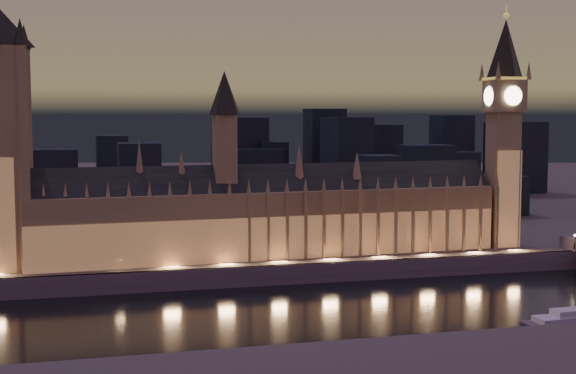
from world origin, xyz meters
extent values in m
plane|color=black|center=(0.00, 0.00, 0.00)|extent=(2000.00, 2000.00, 0.00)
cube|color=#47333E|center=(0.00, 520.00, 4.00)|extent=(2000.00, 960.00, 8.00)
cube|color=#4C4058|center=(0.00, 41.00, 4.00)|extent=(2000.00, 2.50, 8.00)
cube|color=#8D7158|center=(-0.26, 62.00, 22.00)|extent=(200.74, 29.80, 28.00)
cube|color=#B97E4C|center=(-0.26, 51.75, 17.00)|extent=(200.00, 0.50, 18.00)
cube|color=black|center=(-0.26, 62.00, 39.00)|extent=(200.56, 26.07, 16.26)
cube|color=#8D7158|center=(-20.26, 62.00, 52.00)|extent=(9.00, 9.00, 32.00)
cone|color=black|center=(-20.26, 62.00, 77.00)|extent=(13.00, 13.00, 18.00)
cube|color=#8D7158|center=(-100.26, 51.40, 22.00)|extent=(1.20, 1.20, 28.00)
cone|color=#8D7158|center=(-100.26, 52.00, 39.00)|extent=(2.00, 2.00, 6.00)
cube|color=#8D7158|center=(-92.26, 51.40, 22.00)|extent=(1.20, 1.20, 28.00)
cone|color=#8D7158|center=(-92.26, 52.00, 39.00)|extent=(2.00, 2.00, 6.00)
cube|color=#8D7158|center=(-84.26, 51.40, 22.00)|extent=(1.20, 1.20, 28.00)
cone|color=#8D7158|center=(-84.26, 52.00, 39.00)|extent=(2.00, 2.00, 6.00)
cube|color=#8D7158|center=(-76.26, 51.40, 22.00)|extent=(1.20, 1.20, 28.00)
cone|color=#8D7158|center=(-76.26, 52.00, 39.00)|extent=(2.00, 2.00, 6.00)
cube|color=#8D7158|center=(-68.26, 51.40, 22.00)|extent=(1.20, 1.20, 28.00)
cone|color=#8D7158|center=(-68.26, 52.00, 39.00)|extent=(2.00, 2.00, 6.00)
cube|color=#8D7158|center=(-60.26, 51.40, 22.00)|extent=(1.20, 1.20, 28.00)
cone|color=#8D7158|center=(-60.26, 52.00, 39.00)|extent=(2.00, 2.00, 6.00)
cube|color=#8D7158|center=(-52.26, 51.40, 22.00)|extent=(1.20, 1.20, 28.00)
cone|color=#8D7158|center=(-52.26, 52.00, 39.00)|extent=(2.00, 2.00, 6.00)
cube|color=#8D7158|center=(-44.26, 51.40, 22.00)|extent=(1.20, 1.20, 28.00)
cone|color=#8D7158|center=(-44.26, 52.00, 39.00)|extent=(2.00, 2.00, 6.00)
cube|color=#8D7158|center=(-36.26, 51.40, 22.00)|extent=(1.20, 1.20, 28.00)
cone|color=#8D7158|center=(-36.26, 52.00, 39.00)|extent=(2.00, 2.00, 6.00)
cube|color=#8D7158|center=(-28.26, 51.40, 22.00)|extent=(1.20, 1.20, 28.00)
cone|color=#8D7158|center=(-28.26, 52.00, 39.00)|extent=(2.00, 2.00, 6.00)
cube|color=#8D7158|center=(-20.26, 51.40, 22.00)|extent=(1.20, 1.20, 28.00)
cone|color=#8D7158|center=(-20.26, 52.00, 39.00)|extent=(2.00, 2.00, 6.00)
cube|color=#8D7158|center=(-12.26, 51.40, 22.00)|extent=(1.20, 1.20, 28.00)
cone|color=#8D7158|center=(-12.26, 52.00, 39.00)|extent=(2.00, 2.00, 6.00)
cube|color=#8D7158|center=(-4.26, 51.40, 22.00)|extent=(1.20, 1.20, 28.00)
cone|color=#8D7158|center=(-4.26, 52.00, 39.00)|extent=(2.00, 2.00, 6.00)
cube|color=#8D7158|center=(3.74, 51.40, 22.00)|extent=(1.20, 1.20, 28.00)
cone|color=#8D7158|center=(3.74, 52.00, 39.00)|extent=(2.00, 2.00, 6.00)
cube|color=#8D7158|center=(11.74, 51.40, 22.00)|extent=(1.20, 1.20, 28.00)
cone|color=#8D7158|center=(11.74, 52.00, 39.00)|extent=(2.00, 2.00, 6.00)
cube|color=#8D7158|center=(19.74, 51.40, 22.00)|extent=(1.20, 1.20, 28.00)
cone|color=#8D7158|center=(19.74, 52.00, 39.00)|extent=(2.00, 2.00, 6.00)
cube|color=#8D7158|center=(27.74, 51.40, 22.00)|extent=(1.20, 1.20, 28.00)
cone|color=#8D7158|center=(27.74, 52.00, 39.00)|extent=(2.00, 2.00, 6.00)
cube|color=#8D7158|center=(35.74, 51.40, 22.00)|extent=(1.20, 1.20, 28.00)
cone|color=#8D7158|center=(35.74, 52.00, 39.00)|extent=(2.00, 2.00, 6.00)
cube|color=#8D7158|center=(43.74, 51.40, 22.00)|extent=(1.20, 1.20, 28.00)
cone|color=#8D7158|center=(43.74, 52.00, 39.00)|extent=(2.00, 2.00, 6.00)
cube|color=#8D7158|center=(51.74, 51.40, 22.00)|extent=(1.20, 1.20, 28.00)
cone|color=#8D7158|center=(51.74, 52.00, 39.00)|extent=(2.00, 2.00, 6.00)
cube|color=#8D7158|center=(59.74, 51.40, 22.00)|extent=(1.20, 1.20, 28.00)
cone|color=#8D7158|center=(59.74, 52.00, 39.00)|extent=(2.00, 2.00, 6.00)
cube|color=#8D7158|center=(67.74, 51.40, 22.00)|extent=(1.20, 1.20, 28.00)
cone|color=#8D7158|center=(67.74, 52.00, 39.00)|extent=(2.00, 2.00, 6.00)
cube|color=#8D7158|center=(75.74, 51.40, 22.00)|extent=(1.20, 1.20, 28.00)
cone|color=#8D7158|center=(75.74, 52.00, 39.00)|extent=(2.00, 2.00, 6.00)
cube|color=#8D7158|center=(83.74, 51.40, 22.00)|extent=(1.20, 1.20, 28.00)
cone|color=#8D7158|center=(83.74, 52.00, 39.00)|extent=(2.00, 2.00, 6.00)
cube|color=#8D7158|center=(91.74, 51.40, 22.00)|extent=(1.20, 1.20, 28.00)
cone|color=#8D7158|center=(91.74, 52.00, 39.00)|extent=(2.00, 2.00, 6.00)
cube|color=#8D7158|center=(99.74, 51.40, 22.00)|extent=(1.20, 1.20, 28.00)
cone|color=#8D7158|center=(99.74, 52.00, 39.00)|extent=(2.00, 2.00, 6.00)
cone|color=#8D7158|center=(-55.26, 62.00, 49.00)|extent=(4.40, 4.40, 18.00)
cone|color=#8D7158|center=(-38.26, 62.00, 47.00)|extent=(4.40, 4.40, 14.00)
cone|color=#8D7158|center=(11.74, 62.00, 48.00)|extent=(4.40, 4.40, 16.00)
cone|color=#8D7158|center=(37.74, 62.00, 46.00)|extent=(4.40, 4.40, 12.00)
cylinder|color=#8D7158|center=(-99.00, 51.00, 50.91)|extent=(4.40, 4.40, 85.82)
cone|color=black|center=(-99.00, 51.00, 98.82)|extent=(5.20, 5.20, 10.00)
cylinder|color=#8D7158|center=(-99.00, 73.00, 50.91)|extent=(4.40, 4.40, 85.82)
cone|color=black|center=(-99.00, 73.00, 98.82)|extent=(5.20, 5.20, 10.00)
cube|color=#8D7158|center=(108.00, 62.00, 38.56)|extent=(13.01, 13.01, 61.12)
cube|color=#B97E4C|center=(108.00, 55.80, 30.00)|extent=(12.00, 0.50, 44.00)
cube|color=#8D7158|center=(108.00, 62.00, 76.31)|extent=(15.00, 15.00, 14.39)
cube|color=#F2C64C|center=(108.00, 62.00, 84.11)|extent=(15.75, 15.75, 1.20)
cone|color=black|center=(108.00, 62.00, 97.71)|extent=(18.00, 18.00, 26.00)
sphere|color=#F2C64C|center=(108.00, 62.00, 112.21)|extent=(2.80, 2.80, 2.80)
cylinder|color=#F2C64C|center=(108.00, 62.00, 114.71)|extent=(0.40, 0.40, 5.00)
cylinder|color=#FFF2BF|center=(108.00, 54.25, 76.31)|extent=(8.40, 0.50, 8.40)
cylinder|color=#FFF2BF|center=(108.00, 69.75, 76.31)|extent=(8.40, 0.50, 8.40)
cylinder|color=#FFF2BF|center=(100.25, 62.00, 76.31)|extent=(0.50, 8.40, 8.40)
cylinder|color=#FFF2BF|center=(115.75, 62.00, 76.31)|extent=(0.50, 8.40, 8.40)
cone|color=#8D7158|center=(100.50, 54.50, 87.51)|extent=(2.60, 2.60, 8.00)
cone|color=#8D7158|center=(100.50, 69.50, 87.51)|extent=(2.60, 2.60, 8.00)
cone|color=#8D7158|center=(115.50, 54.50, 87.51)|extent=(2.60, 2.60, 8.00)
cone|color=#8D7158|center=(115.50, 69.50, 87.51)|extent=(2.60, 2.60, 8.00)
cylinder|color=black|center=(131.71, 40.00, 12.70)|extent=(0.30, 0.30, 4.40)
sphere|color=#FFD88C|center=(131.71, 40.00, 15.00)|extent=(1.00, 1.00, 1.00)
cube|color=black|center=(53.31, 130.59, 18.88)|extent=(19.03, 19.80, 21.75)
cube|color=black|center=(244.88, 284.12, 35.19)|extent=(42.59, 22.95, 54.38)
cube|color=black|center=(78.35, 142.01, 27.04)|extent=(19.65, 20.18, 38.08)
cube|color=black|center=(52.43, 287.29, 28.37)|extent=(19.44, 30.73, 40.74)
cube|color=black|center=(32.06, 293.60, 36.89)|extent=(37.76, 19.44, 57.78)
cube|color=black|center=(-59.05, 249.55, 31.51)|extent=(18.99, 34.57, 47.02)
cube|color=black|center=(-48.81, 157.00, 30.67)|extent=(21.11, 25.14, 45.33)
cube|color=black|center=(-98.66, 168.67, 29.05)|extent=(38.19, 23.57, 42.10)
cube|color=black|center=(148.85, 282.97, 16.98)|extent=(43.78, 39.06, 17.95)
cube|color=black|center=(34.05, 279.78, 26.31)|extent=(44.53, 36.65, 36.62)
cube|color=black|center=(-44.33, 299.85, 19.45)|extent=(40.45, 27.15, 22.90)
cube|color=black|center=(95.07, 245.55, 37.10)|extent=(24.63, 41.01, 58.20)
cube|color=black|center=(48.92, 174.58, 19.42)|extent=(44.15, 42.43, 22.83)
cube|color=black|center=(127.91, 189.31, 28.70)|extent=(30.39, 22.61, 41.39)
cube|color=black|center=(183.36, 259.49, 24.60)|extent=(28.33, 19.81, 33.21)
cube|color=black|center=(166.73, 170.48, 19.71)|extent=(24.83, 31.49, 23.42)
cube|color=black|center=(144.12, 301.59, 34.24)|extent=(19.19, 29.53, 52.48)
cube|color=black|center=(96.59, 300.00, 40.08)|extent=(26.00, 26.00, 64.17)
cube|color=black|center=(199.04, 300.00, 37.66)|extent=(26.00, 26.00, 59.31)
camera|label=1|loc=(-78.53, -265.85, 68.12)|focal=50.00mm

